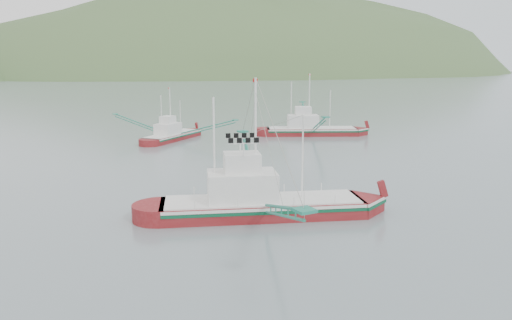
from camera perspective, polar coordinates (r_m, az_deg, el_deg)
name	(u,v)px	position (r m, az deg, el deg)	size (l,w,h in m)	color
ground	(293,214)	(38.92, 4.22, -6.13)	(1200.00, 1200.00, 0.00)	slate
main_boat	(260,187)	(37.67, 0.52, -3.11)	(15.79, 26.76, 11.25)	maroon
bg_boat_far	(172,128)	(76.18, -9.58, 3.64)	(16.23, 18.53, 8.55)	maroon
bg_boat_right	(311,122)	(80.59, 6.33, 4.38)	(15.69, 24.49, 10.56)	maroon
headland_right	(265,74)	(529.68, 1.07, 9.84)	(684.00, 432.00, 306.00)	#405D30
ridge_distant	(36,73)	(593.50, -23.83, 9.05)	(960.00, 400.00, 240.00)	slate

